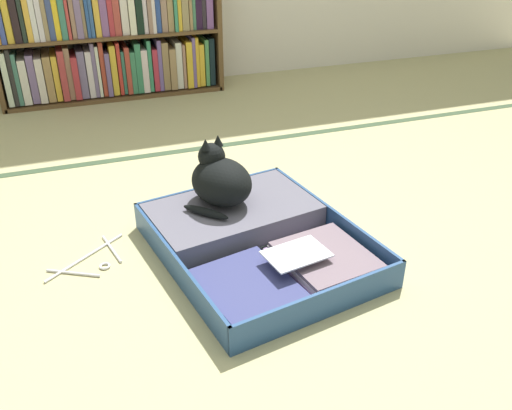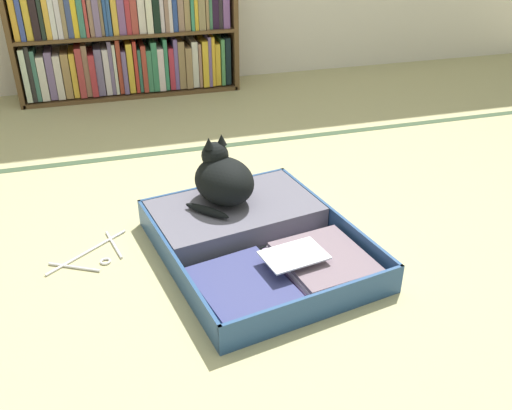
# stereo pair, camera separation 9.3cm
# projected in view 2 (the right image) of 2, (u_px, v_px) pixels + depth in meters

# --- Properties ---
(ground_plane) EXTENTS (10.00, 10.00, 0.00)m
(ground_plane) POSITION_uv_depth(u_px,v_px,m) (273.00, 281.00, 1.93)
(ground_plane) COLOR tan
(tatami_border) EXTENTS (4.80, 0.05, 0.00)m
(tatami_border) POSITION_uv_depth(u_px,v_px,m) (204.00, 148.00, 2.93)
(tatami_border) COLOR #384C33
(tatami_border) RESTS_ON ground_plane
(bookshelf) EXTENTS (1.40, 0.29, 0.79)m
(bookshelf) POSITION_uv_depth(u_px,v_px,m) (126.00, 36.00, 3.54)
(bookshelf) COLOR brown
(bookshelf) RESTS_ON ground_plane
(open_suitcase) EXTENTS (0.80, 0.93, 0.11)m
(open_suitcase) POSITION_uv_depth(u_px,v_px,m) (252.00, 236.00, 2.10)
(open_suitcase) COLOR navy
(open_suitcase) RESTS_ON ground_plane
(black_cat) EXTENTS (0.32, 0.33, 0.26)m
(black_cat) POSITION_uv_depth(u_px,v_px,m) (222.00, 179.00, 2.16)
(black_cat) COLOR black
(black_cat) RESTS_ON open_suitcase
(clothes_hanger) EXTENTS (0.30, 0.26, 0.01)m
(clothes_hanger) POSITION_uv_depth(u_px,v_px,m) (93.00, 255.00, 2.06)
(clothes_hanger) COLOR silver
(clothes_hanger) RESTS_ON ground_plane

